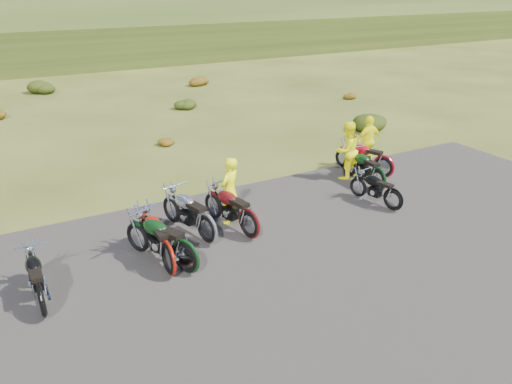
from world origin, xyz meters
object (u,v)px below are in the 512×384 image
motorcycle_3 (207,244)px  motorcycle_7 (377,191)px  motorcycle_0 (45,316)px  person_middle (230,192)px

motorcycle_3 → motorcycle_7: bearing=-98.9°
motorcycle_0 → motorcycle_3: 4.14m
motorcycle_0 → motorcycle_3: (3.97, 1.15, 0.00)m
person_middle → motorcycle_7: bearing=147.0°
motorcycle_0 → person_middle: bearing=-69.2°
person_middle → motorcycle_0: bearing=-9.2°
motorcycle_7 → motorcycle_3: bearing=97.1°
motorcycle_3 → person_middle: bearing=-66.9°
motorcycle_3 → person_middle: person_middle is taller
motorcycle_0 → motorcycle_3: size_ratio=0.86×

